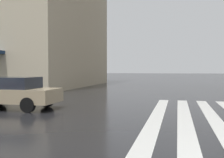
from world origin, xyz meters
The scene contains 1 object.
car_champagne centered at (5.50, 9.58, 0.76)m, with size 1.85×4.10×1.41m.
Camera 1 is at (-5.08, 2.42, 1.76)m, focal length 43.44 mm.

